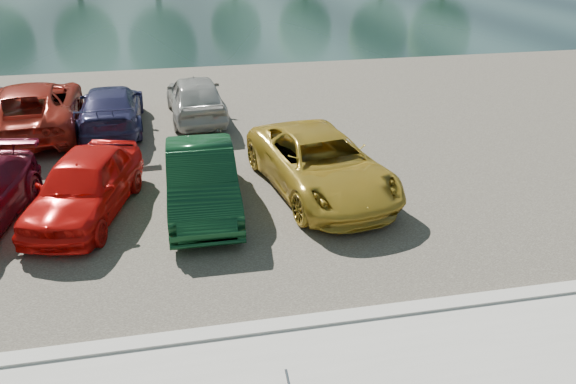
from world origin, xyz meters
name	(u,v)px	position (x,y,z in m)	size (l,w,h in m)	color
kerb	(294,325)	(0.00, 2.00, 0.07)	(60.00, 0.30, 0.14)	#B8B7AD
parking_lot	(234,136)	(0.00, 11.00, 0.02)	(60.00, 18.00, 0.04)	#3E3932
river	(192,6)	(0.00, 40.00, 0.00)	(120.00, 40.00, 0.00)	#172929
car_4	(85,185)	(-3.67, 6.63, 0.74)	(1.65, 4.09, 1.39)	red
car_5	(202,179)	(-1.17, 6.45, 0.74)	(1.48, 4.23, 1.40)	#103B1E
car_6	(321,164)	(1.63, 6.80, 0.74)	(2.32, 5.04, 1.40)	gold
car_10	(34,108)	(-5.84, 12.49, 0.81)	(2.55, 5.52, 1.53)	#A6291B
car_11	(111,108)	(-3.59, 12.35, 0.70)	(1.86, 4.57, 1.33)	navy
car_12	(196,97)	(-1.00, 12.87, 0.76)	(1.69, 4.20, 1.43)	#B1B0AC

